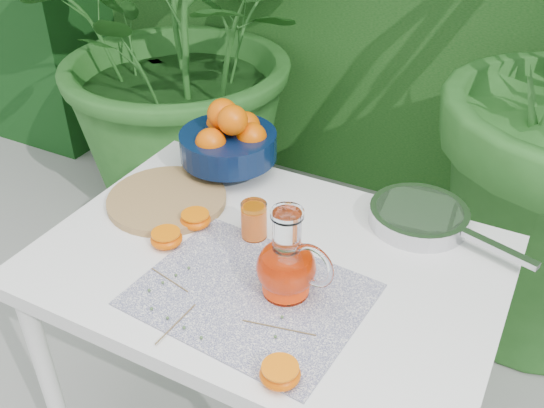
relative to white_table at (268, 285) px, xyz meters
The scene contains 10 objects.
potted_plant_left 1.41m from the white_table, 130.76° to the left, with size 1.62×1.62×1.62m, color #286221.
white_table is the anchor object (origin of this frame).
placemat 0.15m from the white_table, 77.98° to the right, with size 0.45×0.35×0.00m, color #0C1046.
cutting_board 0.34m from the white_table, 167.24° to the left, with size 0.30×0.30×0.02m, color #976E44.
fruit_bowl 0.43m from the white_table, 133.18° to the left, with size 0.31×0.31×0.20m.
juice_pitcher 0.20m from the white_table, 43.25° to the right, with size 0.18×0.14×0.20m.
juice_tumbler 0.15m from the white_table, 140.83° to the left, with size 0.07×0.07×0.09m.
saute_pan 0.39m from the white_table, 46.95° to the left, with size 0.43×0.29×0.04m.
orange_halves 0.17m from the white_table, 127.26° to the right, with size 0.50×0.41×0.04m.
thyme_sprigs 0.22m from the white_table, 95.78° to the right, with size 0.39×0.23×0.01m.
Camera 1 is at (0.61, -0.82, 1.60)m, focal length 40.00 mm.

